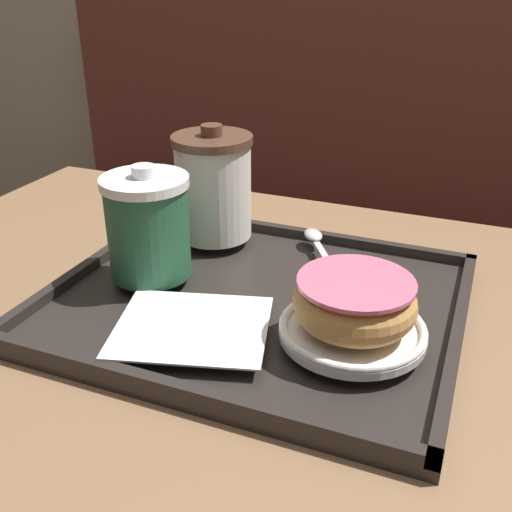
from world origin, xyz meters
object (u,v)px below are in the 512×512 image
(coffee_cup_front, at_px, (148,226))
(spoon, at_px, (318,244))
(coffee_cup_rear, at_px, (213,186))
(donut_chocolate_glazed, at_px, (355,302))

(coffee_cup_front, height_order, spoon, coffee_cup_front)
(coffee_cup_rear, bearing_deg, coffee_cup_front, -99.15)
(coffee_cup_front, distance_m, spoon, 0.21)
(coffee_cup_front, height_order, coffee_cup_rear, coffee_cup_rear)
(coffee_cup_front, bearing_deg, donut_chocolate_glazed, -9.32)
(coffee_cup_rear, height_order, donut_chocolate_glazed, coffee_cup_rear)
(coffee_cup_rear, xyz_separation_m, spoon, (0.13, 0.01, -0.06))
(donut_chocolate_glazed, bearing_deg, coffee_cup_front, 170.68)
(spoon, bearing_deg, coffee_cup_front, 99.89)
(coffee_cup_rear, bearing_deg, spoon, 5.52)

